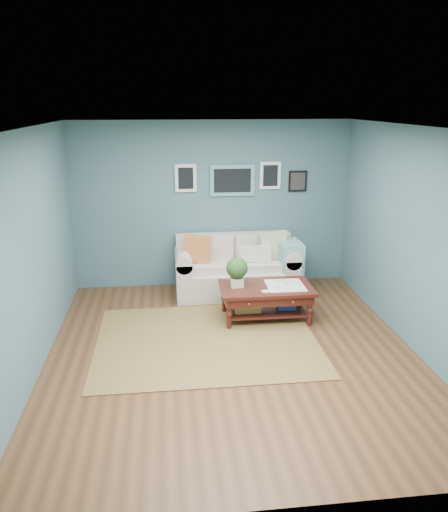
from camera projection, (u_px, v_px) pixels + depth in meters
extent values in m
plane|color=brown|center=(232.00, 352.00, 6.17)|extent=(5.00, 5.00, 0.00)
plane|color=white|center=(233.00, 128.00, 5.37)|extent=(5.00, 5.00, 0.00)
cube|color=#3E6369|center=(212.00, 205.00, 8.14)|extent=(4.50, 0.02, 2.70)
cube|color=#3E6369|center=(282.00, 350.00, 3.40)|extent=(4.50, 0.02, 2.70)
cube|color=#3E6369|center=(32.00, 254.00, 5.52)|extent=(0.02, 5.00, 2.70)
cube|color=#3E6369|center=(417.00, 242.00, 6.02)|extent=(0.02, 5.00, 2.70)
cube|color=#5D919C|center=(232.00, 180.00, 8.03)|extent=(0.72, 0.03, 0.50)
cube|color=black|center=(232.00, 181.00, 8.02)|extent=(0.60, 0.01, 0.38)
cube|color=white|center=(186.00, 178.00, 7.93)|extent=(0.34, 0.03, 0.44)
cube|color=white|center=(270.00, 175.00, 8.08)|extent=(0.34, 0.03, 0.44)
cube|color=black|center=(298.00, 181.00, 8.16)|extent=(0.30, 0.03, 0.34)
cube|color=brown|center=(207.00, 340.00, 6.46)|extent=(2.83, 2.26, 0.01)
cube|color=beige|center=(236.00, 280.00, 8.03)|extent=(1.43, 0.89, 0.42)
cube|color=beige|center=(233.00, 247.00, 8.22)|extent=(1.87, 0.22, 0.48)
cube|color=beige|center=(184.00, 277.00, 7.91)|extent=(0.24, 0.89, 0.62)
cube|color=beige|center=(287.00, 272.00, 8.09)|extent=(0.24, 0.89, 0.62)
cylinder|color=beige|center=(183.00, 258.00, 7.81)|extent=(0.26, 0.89, 0.26)
cylinder|color=beige|center=(288.00, 254.00, 8.00)|extent=(0.26, 0.89, 0.26)
cube|color=beige|center=(212.00, 266.00, 7.85)|extent=(0.73, 0.56, 0.13)
cube|color=beige|center=(260.00, 264.00, 7.93)|extent=(0.73, 0.56, 0.13)
cube|color=beige|center=(211.00, 246.00, 8.04)|extent=(0.73, 0.12, 0.36)
cube|color=beige|center=(257.00, 245.00, 8.13)|extent=(0.73, 0.12, 0.36)
cube|color=orange|center=(197.00, 249.00, 7.75)|extent=(0.49, 0.17, 0.48)
cube|color=beige|center=(273.00, 245.00, 7.95)|extent=(0.48, 0.18, 0.46)
cube|color=beige|center=(255.00, 254.00, 7.83)|extent=(0.50, 0.12, 0.24)
cube|color=#78B5B3|center=(289.00, 266.00, 7.94)|extent=(0.34, 0.55, 0.81)
cube|color=#340C0B|center=(266.00, 288.00, 7.00)|extent=(1.30, 0.77, 0.04)
cube|color=#340C0B|center=(266.00, 294.00, 7.03)|extent=(1.22, 0.68, 0.13)
cube|color=#340C0B|center=(266.00, 310.00, 7.11)|extent=(1.11, 0.57, 0.03)
sphere|color=gold|center=(249.00, 304.00, 6.67)|extent=(0.03, 0.03, 0.03)
sphere|color=gold|center=(293.00, 302.00, 6.73)|extent=(0.03, 0.03, 0.03)
cylinder|color=#340C0B|center=(229.00, 314.00, 6.74)|extent=(0.06, 0.06, 0.44)
cylinder|color=#340C0B|center=(310.00, 310.00, 6.86)|extent=(0.06, 0.06, 0.44)
cylinder|color=#340C0B|center=(224.00, 298.00, 7.29)|extent=(0.06, 0.06, 0.44)
cylinder|color=#340C0B|center=(299.00, 295.00, 7.41)|extent=(0.06, 0.06, 0.44)
cube|color=silver|center=(237.00, 282.00, 6.99)|extent=(0.17, 0.17, 0.13)
sphere|color=#214317|center=(237.00, 268.00, 6.93)|extent=(0.30, 0.30, 0.30)
cube|color=white|center=(285.00, 285.00, 7.02)|extent=(0.52, 0.52, 0.01)
cube|color=#A7824D|center=(247.00, 303.00, 7.04)|extent=(0.37, 0.26, 0.22)
cube|color=navy|center=(286.00, 304.00, 7.14)|extent=(0.26, 0.20, 0.12)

